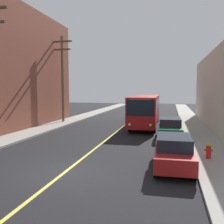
{
  "coord_description": "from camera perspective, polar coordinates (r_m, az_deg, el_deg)",
  "views": [
    {
      "loc": [
        4.77,
        -10.59,
        3.89
      ],
      "look_at": [
        0.0,
        9.83,
        2.0
      ],
      "focal_mm": 40.11,
      "sensor_mm": 36.0,
      "label": 1
    }
  ],
  "objects": [
    {
      "name": "sidewalk_right",
      "position": [
        21.08,
        19.77,
        -5.58
      ],
      "size": [
        2.5,
        90.0,
        0.15
      ],
      "primitive_type": "cube",
      "color": "gray",
      "rests_on": "ground"
    },
    {
      "name": "parked_car_green",
      "position": [
        20.57,
        13.12,
        -3.51
      ],
      "size": [
        1.86,
        4.42,
        1.62
      ],
      "color": "#196038",
      "rests_on": "ground"
    },
    {
      "name": "lane_stripe_center",
      "position": [
        26.32,
        2.57,
        -3.34
      ],
      "size": [
        0.16,
        60.0,
        0.01
      ],
      "primitive_type": "cube",
      "color": "#D8CC4C",
      "rests_on": "ground"
    },
    {
      "name": "parked_car_red",
      "position": [
        12.83,
        13.87,
        -8.74
      ],
      "size": [
        1.91,
        4.44,
        1.62
      ],
      "color": "maroon",
      "rests_on": "ground"
    },
    {
      "name": "fire_hydrant",
      "position": [
        14.69,
        21.15,
        -8.21
      ],
      "size": [
        0.44,
        0.26,
        0.84
      ],
      "color": "red",
      "rests_on": "sidewalk_right"
    },
    {
      "name": "city_bus",
      "position": [
        27.16,
        7.68,
        0.73
      ],
      "size": [
        2.76,
        12.19,
        3.2
      ],
      "color": "maroon",
      "rests_on": "ground"
    },
    {
      "name": "sidewalk_left",
      "position": [
        24.14,
        -16.95,
        -4.17
      ],
      "size": [
        2.5,
        90.0,
        0.15
      ],
      "primitive_type": "cube",
      "color": "gray",
      "rests_on": "ground"
    },
    {
      "name": "utility_pole_mid",
      "position": [
        29.82,
        -11.22,
        8.26
      ],
      "size": [
        2.4,
        0.28,
        9.82
      ],
      "color": "brown",
      "rests_on": "sidewalk_left"
    },
    {
      "name": "ground_plane",
      "position": [
        12.25,
        -10.83,
        -13.46
      ],
      "size": [
        120.0,
        120.0,
        0.0
      ],
      "primitive_type": "plane",
      "color": "black"
    }
  ]
}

